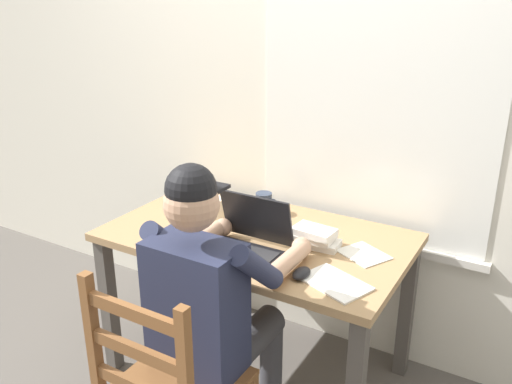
% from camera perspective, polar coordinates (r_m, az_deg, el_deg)
% --- Properties ---
extents(ground_plane, '(8.00, 8.00, 0.00)m').
position_cam_1_polar(ground_plane, '(2.80, 0.08, -18.27)').
color(ground_plane, '#56514C').
extents(back_wall, '(6.00, 0.08, 2.60)m').
position_cam_1_polar(back_wall, '(2.63, 5.50, 10.44)').
color(back_wall, silver).
rests_on(back_wall, ground).
extents(desk, '(1.33, 0.78, 0.74)m').
position_cam_1_polar(desk, '(2.45, 0.09, -6.51)').
color(desk, '#9E7A51').
rests_on(desk, ground).
extents(seated_person, '(0.50, 0.60, 1.23)m').
position_cam_1_polar(seated_person, '(2.05, -4.59, -11.21)').
color(seated_person, '#232842').
rests_on(seated_person, ground).
extents(laptop, '(0.33, 0.29, 0.23)m').
position_cam_1_polar(laptop, '(2.22, -1.07, -5.14)').
color(laptop, black).
rests_on(laptop, desk).
extents(computer_mouse, '(0.06, 0.10, 0.03)m').
position_cam_1_polar(computer_mouse, '(2.06, 4.86, -8.61)').
color(computer_mouse, black).
rests_on(computer_mouse, desk).
extents(coffee_mug_white, '(0.12, 0.09, 0.10)m').
position_cam_1_polar(coffee_mug_white, '(2.56, -3.98, -1.69)').
color(coffee_mug_white, beige).
rests_on(coffee_mug_white, desk).
extents(coffee_mug_dark, '(0.12, 0.08, 0.10)m').
position_cam_1_polar(coffee_mug_dark, '(2.61, 0.88, -1.16)').
color(coffee_mug_dark, '#2D384C').
rests_on(coffee_mug_dark, desk).
extents(book_stack_main, '(0.21, 0.14, 0.09)m').
position_cam_1_polar(book_stack_main, '(2.29, 6.25, -4.78)').
color(book_stack_main, white).
rests_on(book_stack_main, desk).
extents(paper_pile_near_laptop, '(0.29, 0.24, 0.01)m').
position_cam_1_polar(paper_pile_near_laptop, '(2.03, 8.39, -9.54)').
color(paper_pile_near_laptop, white).
rests_on(paper_pile_near_laptop, desk).
extents(paper_pile_back_corner, '(0.24, 0.22, 0.01)m').
position_cam_1_polar(paper_pile_back_corner, '(2.26, 11.38, -6.51)').
color(paper_pile_back_corner, silver).
rests_on(paper_pile_back_corner, desk).
extents(landscape_photo_print, '(0.14, 0.11, 0.00)m').
position_cam_1_polar(landscape_photo_print, '(2.81, -4.51, -0.71)').
color(landscape_photo_print, gold).
rests_on(landscape_photo_print, desk).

